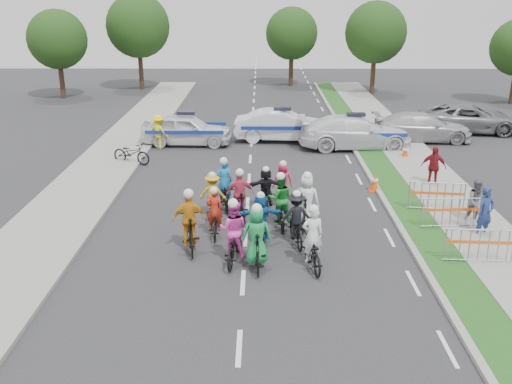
{
  "coord_description": "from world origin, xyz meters",
  "views": [
    {
      "loc": [
        0.45,
        -13.71,
        7.45
      ],
      "look_at": [
        0.32,
        4.25,
        1.1
      ],
      "focal_mm": 40.0,
      "sensor_mm": 36.0,
      "label": 1
    }
  ],
  "objects_px": {
    "police_car_0": "(187,130)",
    "tree_0": "(57,39)",
    "rider_3": "(190,227)",
    "rider_6": "(215,219)",
    "rider_4": "(296,223)",
    "rider_12": "(224,191)",
    "spectator_1": "(477,202)",
    "rider_10": "(213,199)",
    "spectator_0": "(485,212)",
    "rider_11": "(266,191)",
    "barrier_2": "(436,197)",
    "rider_1": "(257,243)",
    "barrier_1": "(451,214)",
    "rider_13": "(283,187)",
    "rider_8": "(280,206)",
    "police_car_2": "(355,132)",
    "rider_7": "(306,206)",
    "marshal_hiviz": "(159,132)",
    "police_car_1": "(282,126)",
    "parked_bike": "(131,153)",
    "rider_5": "(260,221)",
    "spectator_2": "(433,167)",
    "tree_1": "(376,33)",
    "cone_0": "(375,183)",
    "tree_4": "(292,34)",
    "tree_3": "(138,26)",
    "rider_2": "(234,238)",
    "rider_0": "(312,246)",
    "civilian_sedan": "(422,127)",
    "civilian_suv": "(470,118)",
    "rider_9": "(240,200)",
    "cone_1": "(405,152)"
  },
  "relations": [
    {
      "from": "spectator_1",
      "to": "spectator_2",
      "type": "height_order",
      "value": "spectator_2"
    },
    {
      "from": "rider_9",
      "to": "rider_12",
      "type": "xyz_separation_m",
      "value": [
        -0.61,
        1.26,
        -0.09
      ]
    },
    {
      "from": "barrier_1",
      "to": "rider_8",
      "type": "bearing_deg",
      "value": 176.99
    },
    {
      "from": "rider_6",
      "to": "rider_11",
      "type": "height_order",
      "value": "rider_6"
    },
    {
      "from": "rider_1",
      "to": "rider_4",
      "type": "distance_m",
      "value": 2.04
    },
    {
      "from": "police_car_0",
      "to": "tree_0",
      "type": "bearing_deg",
      "value": 40.57
    },
    {
      "from": "cone_0",
      "to": "barrier_1",
      "type": "bearing_deg",
      "value": -65.75
    },
    {
      "from": "rider_1",
      "to": "spectator_1",
      "type": "distance_m",
      "value": 8.02
    },
    {
      "from": "civilian_suv",
      "to": "cone_0",
      "type": "bearing_deg",
      "value": 150.78
    },
    {
      "from": "rider_3",
      "to": "tree_4",
      "type": "bearing_deg",
      "value": -108.04
    },
    {
      "from": "barrier_2",
      "to": "cone_0",
      "type": "xyz_separation_m",
      "value": [
        -1.74,
        2.28,
        -0.22
      ]
    },
    {
      "from": "rider_1",
      "to": "barrier_1",
      "type": "relative_size",
      "value": 0.98
    },
    {
      "from": "rider_3",
      "to": "rider_6",
      "type": "distance_m",
      "value": 1.34
    },
    {
      "from": "rider_10",
      "to": "marshal_hiviz",
      "type": "bearing_deg",
      "value": -63.25
    },
    {
      "from": "rider_6",
      "to": "barrier_2",
      "type": "distance_m",
      "value": 7.96
    },
    {
      "from": "rider_8",
      "to": "rider_9",
      "type": "height_order",
      "value": "rider_8"
    },
    {
      "from": "rider_10",
      "to": "spectator_0",
      "type": "xyz_separation_m",
      "value": [
        8.75,
        -1.61,
        0.18
      ]
    },
    {
      "from": "rider_8",
      "to": "marshal_hiviz",
      "type": "bearing_deg",
      "value": -64.9
    },
    {
      "from": "rider_11",
      "to": "tree_0",
      "type": "relative_size",
      "value": 0.26
    },
    {
      "from": "rider_6",
      "to": "tree_1",
      "type": "height_order",
      "value": "tree_1"
    },
    {
      "from": "rider_11",
      "to": "spectator_0",
      "type": "relative_size",
      "value": 0.99
    },
    {
      "from": "rider_12",
      "to": "spectator_1",
      "type": "bearing_deg",
      "value": 160.78
    },
    {
      "from": "rider_4",
      "to": "rider_11",
      "type": "distance_m",
      "value": 3.01
    },
    {
      "from": "rider_6",
      "to": "rider_9",
      "type": "bearing_deg",
      "value": -123.91
    },
    {
      "from": "cone_1",
      "to": "tree_0",
      "type": "xyz_separation_m",
      "value": [
        -21.27,
        15.87,
        3.85
      ]
    },
    {
      "from": "rider_0",
      "to": "civilian_sedan",
      "type": "distance_m",
      "value": 16.17
    },
    {
      "from": "tree_4",
      "to": "tree_3",
      "type": "bearing_deg",
      "value": -170.54
    },
    {
      "from": "police_car_1",
      "to": "marshal_hiviz",
      "type": "xyz_separation_m",
      "value": [
        -6.19,
        -1.54,
        0.04
      ]
    },
    {
      "from": "rider_5",
      "to": "police_car_0",
      "type": "xyz_separation_m",
      "value": [
        -3.76,
        12.08,
        0.05
      ]
    },
    {
      "from": "civilian_sedan",
      "to": "barrier_1",
      "type": "distance_m",
      "value": 12.09
    },
    {
      "from": "rider_1",
      "to": "cone_0",
      "type": "xyz_separation_m",
      "value": [
        4.59,
        6.6,
        -0.42
      ]
    },
    {
      "from": "rider_13",
      "to": "tree_1",
      "type": "relative_size",
      "value": 0.25
    },
    {
      "from": "rider_4",
      "to": "police_car_0",
      "type": "bearing_deg",
      "value": -76.58
    },
    {
      "from": "rider_4",
      "to": "barrier_2",
      "type": "bearing_deg",
      "value": -160.87
    },
    {
      "from": "police_car_1",
      "to": "parked_bike",
      "type": "xyz_separation_m",
      "value": [
        -6.99,
        -4.28,
        -0.31
      ]
    },
    {
      "from": "rider_8",
      "to": "cone_0",
      "type": "height_order",
      "value": "rider_8"
    },
    {
      "from": "police_car_2",
      "to": "civilian_suv",
      "type": "bearing_deg",
      "value": -65.65
    },
    {
      "from": "rider_5",
      "to": "tree_1",
      "type": "bearing_deg",
      "value": -115.13
    },
    {
      "from": "rider_13",
      "to": "barrier_2",
      "type": "xyz_separation_m",
      "value": [
        5.42,
        -0.71,
        -0.12
      ]
    },
    {
      "from": "rider_10",
      "to": "rider_11",
      "type": "xyz_separation_m",
      "value": [
        1.83,
        0.72,
        0.05
      ]
    },
    {
      "from": "rider_10",
      "to": "tree_0",
      "type": "bearing_deg",
      "value": -54.72
    },
    {
      "from": "rider_5",
      "to": "spectator_2",
      "type": "height_order",
      "value": "rider_5"
    },
    {
      "from": "rider_7",
      "to": "marshal_hiviz",
      "type": "xyz_separation_m",
      "value": [
        -6.58,
        10.13,
        0.08
      ]
    },
    {
      "from": "police_car_2",
      "to": "spectator_0",
      "type": "distance_m",
      "value": 11.23
    },
    {
      "from": "rider_2",
      "to": "cone_0",
      "type": "height_order",
      "value": "rider_2"
    },
    {
      "from": "rider_4",
      "to": "tree_0",
      "type": "xyz_separation_m",
      "value": [
        -15.57,
        25.44,
        3.49
      ]
    },
    {
      "from": "rider_11",
      "to": "cone_1",
      "type": "bearing_deg",
      "value": -140.43
    },
    {
      "from": "spectator_2",
      "to": "spectator_1",
      "type": "bearing_deg",
      "value": -70.32
    },
    {
      "from": "tree_3",
      "to": "barrier_2",
      "type": "bearing_deg",
      "value": -59.6
    },
    {
      "from": "rider_6",
      "to": "tree_0",
      "type": "bearing_deg",
      "value": -65.07
    }
  ]
}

